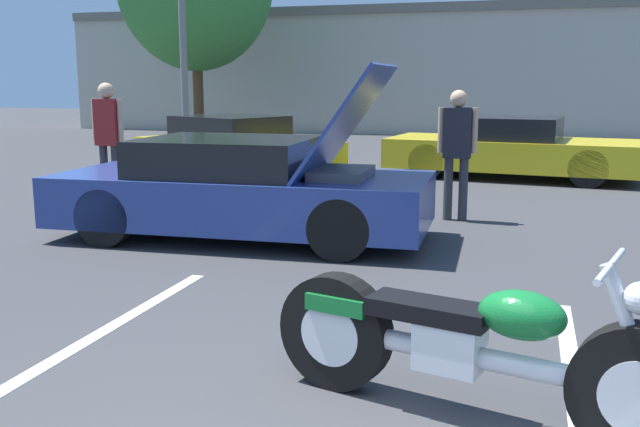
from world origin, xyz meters
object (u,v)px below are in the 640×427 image
spectator_by_show_car (108,131)px  spectator_midground (457,143)px  motorcycle (471,348)px  show_car_hood_open (244,189)px  parked_car_mid_row (510,148)px  parked_car_left_row (235,146)px

spectator_by_show_car → spectator_midground: (5.21, 0.07, -0.06)m
motorcycle → show_car_hood_open: bearing=141.5°
parked_car_mid_row → motorcycle: bearing=-82.4°
motorcycle → parked_car_mid_row: 10.44m
parked_car_mid_row → spectator_midground: (-0.57, -4.63, 0.46)m
motorcycle → spectator_by_show_car: 8.23m
show_car_hood_open → parked_car_mid_row: show_car_hood_open is taller
parked_car_mid_row → parked_car_left_row: bearing=-164.4°
show_car_hood_open → parked_car_left_row: show_car_hood_open is taller
parked_car_left_row → spectator_by_show_car: bearing=-71.8°
parked_car_mid_row → spectator_midground: spectator_midground is taller
show_car_hood_open → spectator_midground: 2.97m
parked_car_left_row → show_car_hood_open: bearing=-42.0°
parked_car_mid_row → spectator_midground: size_ratio=2.81×
show_car_hood_open → parked_car_left_row: 6.18m
parked_car_left_row → spectator_by_show_car: size_ratio=2.58×
motorcycle → spectator_by_show_car: size_ratio=1.31×
parked_car_left_row → spectator_midground: size_ratio=2.71×
show_car_hood_open → spectator_by_show_car: show_car_hood_open is taller
spectator_midground → show_car_hood_open: bearing=-141.6°
motorcycle → show_car_hood_open: (-2.95, 3.98, 0.17)m
parked_car_mid_row → spectator_by_show_car: (-5.78, -4.70, 0.53)m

